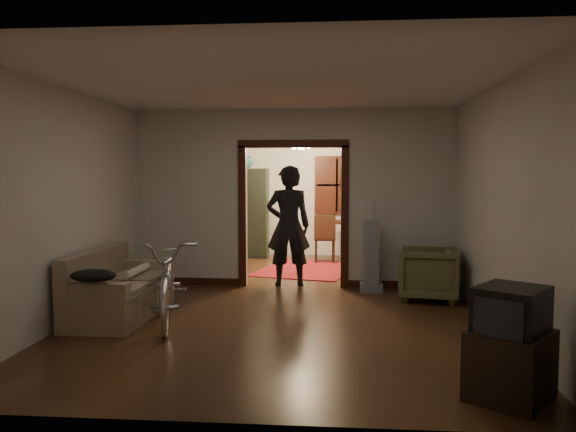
# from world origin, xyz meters

# --- Properties ---
(floor) EXTENTS (5.00, 8.50, 0.01)m
(floor) POSITION_xyz_m (0.00, 0.00, 0.00)
(floor) COLOR #311C0F
(floor) RESTS_ON ground
(ceiling) EXTENTS (5.00, 8.50, 0.01)m
(ceiling) POSITION_xyz_m (0.00, 0.00, 2.80)
(ceiling) COLOR white
(ceiling) RESTS_ON floor
(wall_back) EXTENTS (5.00, 0.02, 2.80)m
(wall_back) POSITION_xyz_m (0.00, 4.25, 1.40)
(wall_back) COLOR beige
(wall_back) RESTS_ON floor
(wall_left) EXTENTS (0.02, 8.50, 2.80)m
(wall_left) POSITION_xyz_m (-2.50, 0.00, 1.40)
(wall_left) COLOR beige
(wall_left) RESTS_ON floor
(wall_right) EXTENTS (0.02, 8.50, 2.80)m
(wall_right) POSITION_xyz_m (2.50, 0.00, 1.40)
(wall_right) COLOR beige
(wall_right) RESTS_ON floor
(partition_wall) EXTENTS (5.00, 0.14, 2.80)m
(partition_wall) POSITION_xyz_m (0.00, 0.75, 1.40)
(partition_wall) COLOR beige
(partition_wall) RESTS_ON floor
(door_casing) EXTENTS (1.74, 0.20, 2.32)m
(door_casing) POSITION_xyz_m (0.00, 0.75, 1.10)
(door_casing) COLOR black
(door_casing) RESTS_ON floor
(far_window) EXTENTS (0.98, 0.06, 1.28)m
(far_window) POSITION_xyz_m (0.70, 4.21, 1.55)
(far_window) COLOR black
(far_window) RESTS_ON wall_back
(chandelier) EXTENTS (0.24, 0.24, 0.24)m
(chandelier) POSITION_xyz_m (0.00, 2.50, 2.35)
(chandelier) COLOR #FFE0A5
(chandelier) RESTS_ON ceiling
(light_switch) EXTENTS (0.08, 0.01, 0.12)m
(light_switch) POSITION_xyz_m (1.05, 0.68, 1.25)
(light_switch) COLOR silver
(light_switch) RESTS_ON partition_wall
(sofa) EXTENTS (0.84, 1.83, 0.84)m
(sofa) POSITION_xyz_m (-2.02, -1.34, 0.42)
(sofa) COLOR #786C50
(sofa) RESTS_ON floor
(rolled_paper) EXTENTS (0.10, 0.79, 0.10)m
(rolled_paper) POSITION_xyz_m (-1.92, -1.04, 0.53)
(rolled_paper) COLOR beige
(rolled_paper) RESTS_ON sofa
(jacket) EXTENTS (0.50, 0.38, 0.15)m
(jacket) POSITION_xyz_m (-1.97, -2.25, 0.68)
(jacket) COLOR black
(jacket) RESTS_ON sofa
(bicycle) EXTENTS (1.16, 2.06, 1.03)m
(bicycle) POSITION_xyz_m (-1.34, -1.57, 0.51)
(bicycle) COLOR silver
(bicycle) RESTS_ON floor
(armchair) EXTENTS (0.95, 0.93, 0.74)m
(armchair) POSITION_xyz_m (1.98, -0.09, 0.37)
(armchair) COLOR brown
(armchair) RESTS_ON floor
(tv_stand) EXTENTS (0.80, 0.81, 0.55)m
(tv_stand) POSITION_xyz_m (2.04, -3.64, 0.27)
(tv_stand) COLOR black
(tv_stand) RESTS_ON floor
(crt_tv) EXTENTS (0.69, 0.70, 0.45)m
(crt_tv) POSITION_xyz_m (2.04, -3.64, 0.68)
(crt_tv) COLOR black
(crt_tv) RESTS_ON tv_stand
(vacuum) EXTENTS (0.36, 0.30, 1.10)m
(vacuum) POSITION_xyz_m (1.21, 0.40, 0.55)
(vacuum) COLOR gray
(vacuum) RESTS_ON floor
(person) EXTENTS (0.76, 0.56, 1.92)m
(person) POSITION_xyz_m (-0.08, 0.80, 0.96)
(person) COLOR black
(person) RESTS_ON floor
(oriental_rug) EXTENTS (2.06, 2.42, 0.02)m
(oriental_rug) POSITION_xyz_m (0.14, 2.32, 0.01)
(oriental_rug) COLOR maroon
(oriental_rug) RESTS_ON floor
(locker) EXTENTS (0.98, 0.58, 1.91)m
(locker) POSITION_xyz_m (-1.25, 3.87, 0.96)
(locker) COLOR #21331E
(locker) RESTS_ON floor
(globe) EXTENTS (0.29, 0.29, 0.29)m
(globe) POSITION_xyz_m (-1.25, 3.87, 1.94)
(globe) COLOR #1E5972
(globe) RESTS_ON locker
(desk) EXTENTS (1.20, 0.85, 0.80)m
(desk) POSITION_xyz_m (1.12, 3.64, 0.40)
(desk) COLOR black
(desk) RESTS_ON floor
(desk_chair) EXTENTS (0.50, 0.50, 0.96)m
(desk_chair) POSITION_xyz_m (0.46, 3.27, 0.48)
(desk_chair) COLOR black
(desk_chair) RESTS_ON floor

